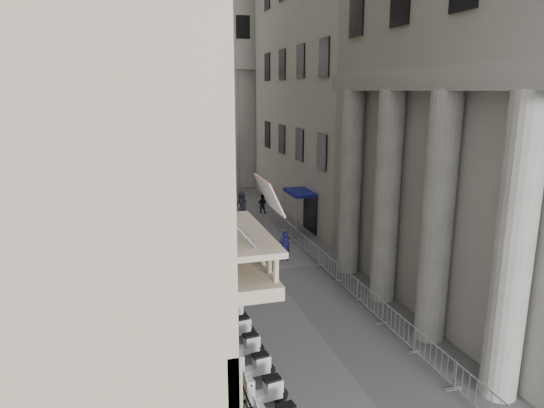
{
  "coord_description": "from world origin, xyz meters",
  "views": [
    {
      "loc": [
        -7.02,
        -5.8,
        9.95
      ],
      "look_at": [
        -0.62,
        16.55,
        4.5
      ],
      "focal_mm": 32.0,
      "sensor_mm": 36.0,
      "label": 1
    }
  ],
  "objects_px": {
    "pedestrian_a": "(285,246)",
    "pedestrian_b": "(262,204)",
    "street_lamp": "(182,172)",
    "security_tent": "(184,194)",
    "info_kiosk": "(213,308)"
  },
  "relations": [
    {
      "from": "security_tent",
      "to": "info_kiosk",
      "type": "height_order",
      "value": "security_tent"
    },
    {
      "from": "pedestrian_a",
      "to": "info_kiosk",
      "type": "bearing_deg",
      "value": 57.21
    },
    {
      "from": "pedestrian_b",
      "to": "info_kiosk",
      "type": "bearing_deg",
      "value": 102.36
    },
    {
      "from": "security_tent",
      "to": "pedestrian_a",
      "type": "height_order",
      "value": "security_tent"
    },
    {
      "from": "pedestrian_a",
      "to": "pedestrian_b",
      "type": "height_order",
      "value": "pedestrian_a"
    },
    {
      "from": "pedestrian_b",
      "to": "security_tent",
      "type": "bearing_deg",
      "value": 51.66
    },
    {
      "from": "pedestrian_a",
      "to": "pedestrian_b",
      "type": "bearing_deg",
      "value": -93.58
    },
    {
      "from": "street_lamp",
      "to": "pedestrian_b",
      "type": "xyz_separation_m",
      "value": [
        6.92,
        4.57,
        -3.73
      ]
    },
    {
      "from": "security_tent",
      "to": "street_lamp",
      "type": "xyz_separation_m",
      "value": [
        -0.32,
        -2.38,
        2.1
      ]
    },
    {
      "from": "street_lamp",
      "to": "pedestrian_a",
      "type": "xyz_separation_m",
      "value": [
        5.22,
        -7.06,
        -3.62
      ]
    },
    {
      "from": "pedestrian_b",
      "to": "street_lamp",
      "type": "bearing_deg",
      "value": 66.77
    },
    {
      "from": "info_kiosk",
      "to": "pedestrian_a",
      "type": "xyz_separation_m",
      "value": [
        5.49,
        7.15,
        0.03
      ]
    },
    {
      "from": "security_tent",
      "to": "pedestrian_a",
      "type": "relative_size",
      "value": 1.98
    },
    {
      "from": "info_kiosk",
      "to": "pedestrian_a",
      "type": "distance_m",
      "value": 9.02
    },
    {
      "from": "street_lamp",
      "to": "pedestrian_a",
      "type": "bearing_deg",
      "value": -60.33
    }
  ]
}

